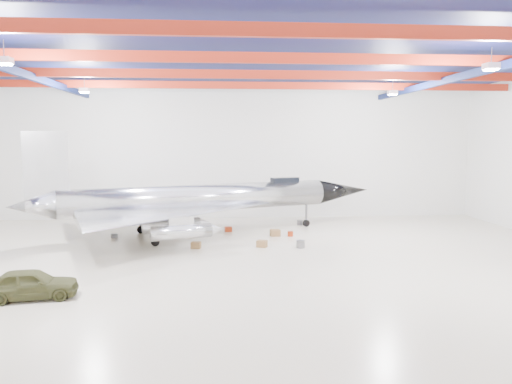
{
  "coord_description": "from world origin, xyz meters",
  "views": [
    {
      "loc": [
        -1.66,
        -26.79,
        6.59
      ],
      "look_at": [
        0.59,
        2.0,
        3.55
      ],
      "focal_mm": 35.0,
      "sensor_mm": 36.0,
      "label": 1
    }
  ],
  "objects": [
    {
      "name": "floor",
      "position": [
        0.0,
        0.0,
        0.0
      ],
      "size": [
        40.0,
        40.0,
        0.0
      ],
      "primitive_type": "plane",
      "color": "beige",
      "rests_on": "ground"
    },
    {
      "name": "wall_back",
      "position": [
        0.0,
        15.0,
        5.5
      ],
      "size": [
        40.0,
        0.0,
        40.0
      ],
      "primitive_type": "plane",
      "rotation": [
        1.57,
        0.0,
        0.0
      ],
      "color": "silver",
      "rests_on": "floor"
    },
    {
      "name": "ceiling",
      "position": [
        0.0,
        0.0,
        11.0
      ],
      "size": [
        40.0,
        40.0,
        0.0
      ],
      "primitive_type": "plane",
      "rotation": [
        3.14,
        0.0,
        0.0
      ],
      "color": "#0A0F38",
      "rests_on": "wall_back"
    },
    {
      "name": "ceiling_structure",
      "position": [
        0.0,
        0.0,
        10.32
      ],
      "size": [
        39.5,
        29.5,
        1.08
      ],
      "color": "maroon",
      "rests_on": "ceiling"
    },
    {
      "name": "jet_aircraft",
      "position": [
        -2.85,
        7.44,
        2.33
      ],
      "size": [
        25.11,
        18.93,
        7.09
      ],
      "rotation": [
        0.0,
        0.0,
        0.34
      ],
      "color": "silver",
      "rests_on": "floor"
    },
    {
      "name": "jeep",
      "position": [
        -9.41,
        -6.0,
        0.64
      ],
      "size": [
        3.95,
        2.09,
        1.28
      ],
      "primitive_type": "imported",
      "rotation": [
        0.0,
        0.0,
        1.73
      ],
      "color": "#3C3E1F",
      "rests_on": "floor"
    },
    {
      "name": "crate_ply",
      "position": [
        -2.98,
        3.19,
        0.2
      ],
      "size": [
        0.64,
        0.56,
        0.39
      ],
      "primitive_type": "cube",
      "rotation": [
        0.0,
        0.0,
        -0.21
      ],
      "color": "olive",
      "rests_on": "floor"
    },
    {
      "name": "toolbox_red",
      "position": [
        -0.9,
        8.6,
        0.18
      ],
      "size": [
        0.56,
        0.47,
        0.36
      ],
      "primitive_type": "cube",
      "rotation": [
        0.0,
        0.0,
        0.14
      ],
      "color": "maroon",
      "rests_on": "floor"
    },
    {
      "name": "engine_drum",
      "position": [
        3.39,
        2.85,
        0.23
      ],
      "size": [
        0.54,
        0.54,
        0.46
      ],
      "primitive_type": "cylinder",
      "rotation": [
        0.0,
        0.0,
        0.04
      ],
      "color": "#59595B",
      "rests_on": "floor"
    },
    {
      "name": "parts_bin",
      "position": [
        2.27,
        6.66,
        0.23
      ],
      "size": [
        0.72,
        0.61,
        0.45
      ],
      "primitive_type": "cube",
      "rotation": [
        0.0,
        0.0,
        0.15
      ],
      "color": "olive",
      "rests_on": "floor"
    },
    {
      "name": "crate_small",
      "position": [
        -8.61,
        6.9,
        0.14
      ],
      "size": [
        0.5,
        0.46,
        0.28
      ],
      "primitive_type": "cube",
      "rotation": [
        0.0,
        0.0,
        0.4
      ],
      "color": "#59595B",
      "rests_on": "floor"
    },
    {
      "name": "tool_chest",
      "position": [
        3.3,
        6.51,
        0.17
      ],
      "size": [
        0.5,
        0.5,
        0.35
      ],
      "primitive_type": "cylinder",
      "rotation": [
        0.0,
        0.0,
        0.37
      ],
      "color": "maroon",
      "rests_on": "floor"
    },
    {
      "name": "oil_barrel",
      "position": [
        1.05,
        3.24,
        0.21
      ],
      "size": [
        0.74,
        0.68,
        0.42
      ],
      "primitive_type": "cube",
      "rotation": [
        0.0,
        0.0,
        -0.42
      ],
      "color": "olive",
      "rests_on": "floor"
    },
    {
      "name": "spares_box",
      "position": [
        4.7,
        10.97,
        0.19
      ],
      "size": [
        0.44,
        0.44,
        0.38
      ],
      "primitive_type": "cylinder",
      "rotation": [
        0.0,
        0.0,
        0.04
      ],
      "color": "#59595B",
      "rests_on": "floor"
    }
  ]
}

